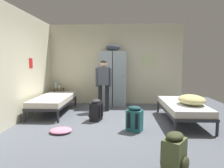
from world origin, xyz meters
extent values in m
plane|color=#565B66|center=(0.00, 0.00, 0.00)|extent=(7.81, 7.81, 0.00)
cube|color=beige|center=(0.00, 2.47, 1.40)|extent=(4.70, 0.06, 2.79)
cube|color=beige|center=(-2.32, 0.00, 1.40)|extent=(0.06, 4.88, 2.79)
cube|color=beige|center=(1.17, 2.44, 1.55)|extent=(0.55, 0.01, 0.40)
cube|color=red|center=(-2.29, 0.85, 1.45)|extent=(0.01, 0.20, 0.28)
cube|color=#8C99A3|center=(-0.29, 2.16, 0.93)|extent=(0.44, 0.52, 1.85)
cylinder|color=black|center=(-0.17, 1.89, 1.05)|extent=(0.02, 0.03, 0.02)
cube|color=#8C99A3|center=(0.17, 2.16, 0.93)|extent=(0.44, 0.52, 1.85)
cylinder|color=black|center=(0.29, 1.89, 1.05)|extent=(0.02, 0.03, 0.02)
ellipsoid|color=#333842|center=(-0.06, 2.16, 1.96)|extent=(0.48, 0.36, 0.22)
cylinder|color=brown|center=(-2.16, 2.04, 0.28)|extent=(0.03, 0.03, 0.55)
cylinder|color=brown|center=(-1.81, 2.04, 0.28)|extent=(0.03, 0.03, 0.55)
cylinder|color=brown|center=(-2.16, 2.31, 0.28)|extent=(0.03, 0.03, 0.55)
cylinder|color=brown|center=(-1.81, 2.31, 0.28)|extent=(0.03, 0.03, 0.55)
cube|color=brown|center=(-1.99, 2.18, 0.19)|extent=(0.38, 0.30, 0.02)
cube|color=brown|center=(-1.99, 2.18, 0.56)|extent=(0.38, 0.30, 0.02)
cylinder|color=#28282D|center=(-2.16, 0.11, 0.14)|extent=(0.06, 0.06, 0.28)
cylinder|color=#28282D|center=(-1.32, 0.11, 0.14)|extent=(0.06, 0.06, 0.28)
cylinder|color=#28282D|center=(-2.16, 1.95, 0.14)|extent=(0.06, 0.06, 0.28)
cylinder|color=#28282D|center=(-1.32, 1.95, 0.14)|extent=(0.06, 0.06, 0.28)
cube|color=#28282D|center=(-1.74, 1.03, 0.31)|extent=(0.90, 1.90, 0.06)
cube|color=beige|center=(-1.74, 1.03, 0.41)|extent=(0.87, 1.84, 0.14)
cube|color=white|center=(-1.74, 1.03, 0.49)|extent=(0.86, 1.82, 0.01)
cylinder|color=#28282D|center=(2.16, 1.25, 0.14)|extent=(0.06, 0.06, 0.28)
cylinder|color=#28282D|center=(1.32, 1.25, 0.14)|extent=(0.06, 0.06, 0.28)
cylinder|color=#28282D|center=(2.16, -0.59, 0.14)|extent=(0.06, 0.06, 0.28)
cylinder|color=#28282D|center=(1.32, -0.59, 0.14)|extent=(0.06, 0.06, 0.28)
cube|color=#28282D|center=(1.74, 0.33, 0.31)|extent=(0.90, 1.90, 0.06)
cube|color=beige|center=(1.74, 0.33, 0.41)|extent=(0.87, 1.84, 0.14)
cube|color=silver|center=(1.74, 0.33, 0.49)|extent=(0.86, 1.82, 0.01)
ellipsoid|color=#D1C67F|center=(1.87, 0.11, 0.60)|extent=(0.60, 0.74, 0.23)
cylinder|color=black|center=(-0.20, 1.34, 0.40)|extent=(0.12, 0.12, 0.79)
cylinder|color=black|center=(-0.41, 1.34, 0.40)|extent=(0.12, 0.12, 0.79)
cube|color=#474C56|center=(-0.31, 1.34, 1.07)|extent=(0.33, 0.20, 0.54)
cylinder|color=#474C56|center=(-0.10, 1.34, 1.03)|extent=(0.08, 0.08, 0.56)
cylinder|color=#474C56|center=(-0.51, 1.34, 1.03)|extent=(0.08, 0.08, 0.56)
sphere|color=#DBAD89|center=(-0.31, 1.34, 1.43)|extent=(0.19, 0.19, 0.19)
ellipsoid|color=black|center=(-0.31, 1.34, 1.48)|extent=(0.18, 0.18, 0.11)
cylinder|color=#B2DBEA|center=(-2.07, 2.20, 0.68)|extent=(0.06, 0.06, 0.21)
cylinder|color=#2666B2|center=(-2.07, 2.20, 0.80)|extent=(0.03, 0.03, 0.03)
cylinder|color=white|center=(-1.92, 2.14, 0.64)|extent=(0.05, 0.05, 0.13)
cylinder|color=black|center=(-1.92, 2.14, 0.72)|extent=(0.03, 0.03, 0.02)
cube|color=#23666B|center=(0.52, -0.37, 0.23)|extent=(0.39, 0.35, 0.46)
ellipsoid|color=#193D42|center=(0.57, -0.23, 0.15)|extent=(0.25, 0.17, 0.20)
ellipsoid|color=#193D42|center=(0.52, -0.37, 0.50)|extent=(0.35, 0.31, 0.10)
cube|color=black|center=(0.54, -0.53, 0.25)|extent=(0.06, 0.04, 0.32)
cube|color=black|center=(0.38, -0.46, 0.25)|extent=(0.06, 0.04, 0.32)
cube|color=black|center=(-0.41, 0.35, 0.23)|extent=(0.31, 0.37, 0.46)
ellipsoid|color=#2D2D33|center=(-0.55, 0.39, 0.15)|extent=(0.14, 0.25, 0.20)
ellipsoid|color=#2D2D33|center=(-0.41, 0.35, 0.50)|extent=(0.28, 0.33, 0.10)
cube|color=black|center=(-0.26, 0.40, 0.25)|extent=(0.04, 0.05, 0.32)
cube|color=black|center=(-0.30, 0.23, 0.25)|extent=(0.04, 0.05, 0.32)
cube|color=#566038|center=(0.94, -1.93, 0.23)|extent=(0.38, 0.40, 0.46)
ellipsoid|color=#383D23|center=(1.06, -2.02, 0.15)|extent=(0.21, 0.24, 0.20)
ellipsoid|color=#383D23|center=(0.94, -1.93, 0.50)|extent=(0.35, 0.36, 0.10)
cube|color=black|center=(0.78, -1.92, 0.25)|extent=(0.05, 0.05, 0.32)
cube|color=black|center=(0.89, -1.78, 0.25)|extent=(0.05, 0.05, 0.32)
ellipsoid|color=slate|center=(0.62, 1.11, 0.06)|extent=(0.43, 0.41, 0.12)
ellipsoid|color=pink|center=(-1.05, -0.54, 0.04)|extent=(0.46, 0.41, 0.09)
camera|label=1|loc=(0.22, -4.48, 1.48)|focal=31.31mm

